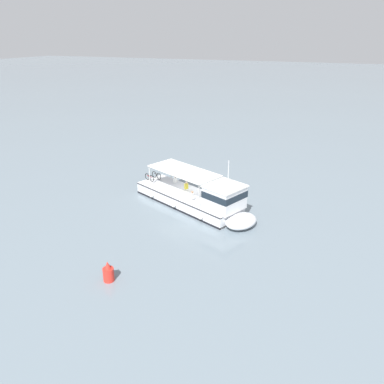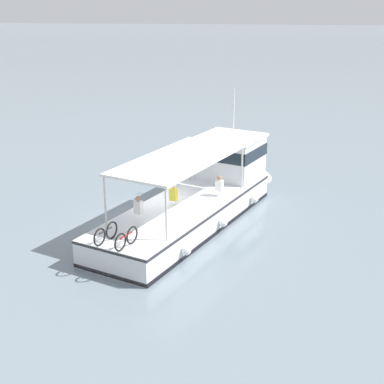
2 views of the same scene
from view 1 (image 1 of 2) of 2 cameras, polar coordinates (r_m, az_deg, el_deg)
ground_plane at (r=35.13m, az=0.86°, el=-1.19°), size 400.00×400.00×0.00m
ferry_main at (r=32.75m, az=1.25°, el=-1.11°), size 12.92×7.70×5.32m
channel_buoy at (r=24.50m, az=-12.70°, el=-12.01°), size 0.70×0.70×1.40m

